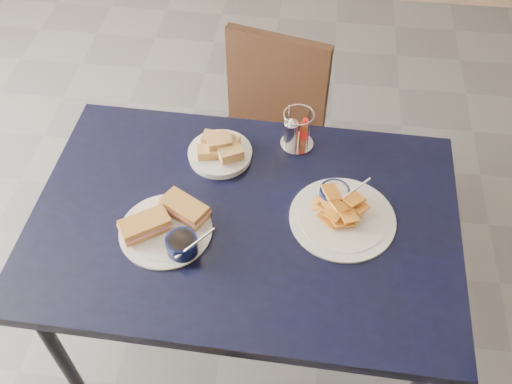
# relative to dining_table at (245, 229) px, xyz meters

# --- Properties ---
(ground) EXTENTS (6.00, 6.00, 0.00)m
(ground) POSITION_rel_dining_table_xyz_m (-0.09, 0.04, -0.69)
(ground) COLOR #515156
(ground) RESTS_ON ground
(dining_table) EXTENTS (1.29, 0.87, 0.75)m
(dining_table) POSITION_rel_dining_table_xyz_m (0.00, 0.00, 0.00)
(dining_table) COLOR black
(dining_table) RESTS_ON ground
(chair_far) EXTENTS (0.49, 0.49, 0.87)m
(chair_far) POSITION_rel_dining_table_xyz_m (-0.02, 0.66, -0.19)
(chair_far) COLOR black
(chair_far) RESTS_ON ground
(sandwich_plate) EXTENTS (0.30, 0.27, 0.12)m
(sandwich_plate) POSITION_rel_dining_table_xyz_m (-0.21, -0.08, 0.09)
(sandwich_plate) COLOR white
(sandwich_plate) RESTS_ON dining_table
(plantain_plate) EXTENTS (0.32, 0.32, 0.12)m
(plantain_plate) POSITION_rel_dining_table_xyz_m (0.28, 0.04, 0.08)
(plantain_plate) COLOR white
(plantain_plate) RESTS_ON dining_table
(bread_basket) EXTENTS (0.20, 0.20, 0.08)m
(bread_basket) POSITION_rel_dining_table_xyz_m (-0.11, 0.24, 0.09)
(bread_basket) COLOR white
(bread_basket) RESTS_ON dining_table
(condiment_caddy) EXTENTS (0.11, 0.11, 0.14)m
(condiment_caddy) POSITION_rel_dining_table_xyz_m (0.13, 0.33, 0.12)
(condiment_caddy) COLOR silver
(condiment_caddy) RESTS_ON dining_table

